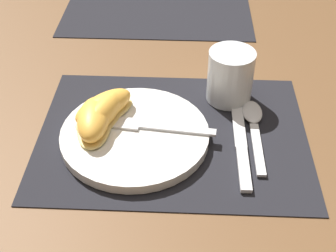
{
  "coord_description": "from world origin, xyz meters",
  "views": [
    {
      "loc": [
        0.02,
        -0.57,
        0.51
      ],
      "look_at": [
        -0.01,
        -0.01,
        0.02
      ],
      "focal_mm": 50.0,
      "sensor_mm": 36.0,
      "label": 1
    }
  ],
  "objects_px": {
    "plate": "(135,135)",
    "citrus_wedge_0": "(104,108)",
    "citrus_wedge_2": "(93,121)",
    "knife": "(241,141)",
    "citrus_wedge_1": "(103,116)",
    "spoon": "(254,121)",
    "juice_glass": "(230,78)",
    "fork": "(145,126)"
  },
  "relations": [
    {
      "from": "plate",
      "to": "citrus_wedge_0",
      "type": "xyz_separation_m",
      "value": [
        -0.05,
        0.04,
        0.02
      ]
    },
    {
      "from": "plate",
      "to": "citrus_wedge_2",
      "type": "relative_size",
      "value": 2.17
    },
    {
      "from": "knife",
      "to": "citrus_wedge_1",
      "type": "relative_size",
      "value": 1.72
    },
    {
      "from": "citrus_wedge_0",
      "to": "plate",
      "type": "bearing_deg",
      "value": -34.76
    },
    {
      "from": "knife",
      "to": "spoon",
      "type": "bearing_deg",
      "value": 62.35
    },
    {
      "from": "juice_glass",
      "to": "citrus_wedge_1",
      "type": "xyz_separation_m",
      "value": [
        -0.21,
        -0.1,
        -0.01
      ]
    },
    {
      "from": "knife",
      "to": "fork",
      "type": "xyz_separation_m",
      "value": [
        -0.15,
        0.01,
        0.02
      ]
    },
    {
      "from": "juice_glass",
      "to": "spoon",
      "type": "height_order",
      "value": "juice_glass"
    },
    {
      "from": "citrus_wedge_0",
      "to": "knife",
      "type": "bearing_deg",
      "value": -9.35
    },
    {
      "from": "juice_glass",
      "to": "plate",
      "type": "bearing_deg",
      "value": -142.63
    },
    {
      "from": "juice_glass",
      "to": "citrus_wedge_2",
      "type": "bearing_deg",
      "value": -152.15
    },
    {
      "from": "knife",
      "to": "citrus_wedge_2",
      "type": "relative_size",
      "value": 2.1
    },
    {
      "from": "plate",
      "to": "spoon",
      "type": "xyz_separation_m",
      "value": [
        0.19,
        0.05,
        -0.0
      ]
    },
    {
      "from": "knife",
      "to": "citrus_wedge_0",
      "type": "height_order",
      "value": "citrus_wedge_0"
    },
    {
      "from": "knife",
      "to": "fork",
      "type": "height_order",
      "value": "fork"
    },
    {
      "from": "plate",
      "to": "fork",
      "type": "relative_size",
      "value": 1.19
    },
    {
      "from": "citrus_wedge_1",
      "to": "plate",
      "type": "bearing_deg",
      "value": -15.68
    },
    {
      "from": "citrus_wedge_0",
      "to": "citrus_wedge_1",
      "type": "xyz_separation_m",
      "value": [
        0.0,
        -0.02,
        0.0
      ]
    },
    {
      "from": "plate",
      "to": "citrus_wedge_2",
      "type": "height_order",
      "value": "citrus_wedge_2"
    },
    {
      "from": "plate",
      "to": "knife",
      "type": "height_order",
      "value": "plate"
    },
    {
      "from": "plate",
      "to": "juice_glass",
      "type": "distance_m",
      "value": 0.2
    },
    {
      "from": "spoon",
      "to": "fork",
      "type": "xyz_separation_m",
      "value": [
        -0.18,
        -0.04,
        0.01
      ]
    },
    {
      "from": "plate",
      "to": "citrus_wedge_2",
      "type": "xyz_separation_m",
      "value": [
        -0.06,
        0.0,
        0.03
      ]
    },
    {
      "from": "fork",
      "to": "citrus_wedge_1",
      "type": "distance_m",
      "value": 0.07
    },
    {
      "from": "spoon",
      "to": "fork",
      "type": "height_order",
      "value": "fork"
    },
    {
      "from": "spoon",
      "to": "knife",
      "type": "bearing_deg",
      "value": -117.65
    },
    {
      "from": "spoon",
      "to": "citrus_wedge_0",
      "type": "height_order",
      "value": "citrus_wedge_0"
    },
    {
      "from": "plate",
      "to": "citrus_wedge_2",
      "type": "bearing_deg",
      "value": 177.78
    },
    {
      "from": "knife",
      "to": "citrus_wedge_0",
      "type": "distance_m",
      "value": 0.23
    },
    {
      "from": "spoon",
      "to": "citrus_wedge_0",
      "type": "distance_m",
      "value": 0.25
    },
    {
      "from": "juice_glass",
      "to": "knife",
      "type": "bearing_deg",
      "value": -83.58
    },
    {
      "from": "citrus_wedge_0",
      "to": "spoon",
      "type": "bearing_deg",
      "value": 2.59
    },
    {
      "from": "juice_glass",
      "to": "citrus_wedge_2",
      "type": "height_order",
      "value": "juice_glass"
    },
    {
      "from": "juice_glass",
      "to": "fork",
      "type": "bearing_deg",
      "value": -142.87
    },
    {
      "from": "plate",
      "to": "knife",
      "type": "distance_m",
      "value": 0.17
    },
    {
      "from": "citrus_wedge_2",
      "to": "citrus_wedge_1",
      "type": "bearing_deg",
      "value": 43.54
    },
    {
      "from": "fork",
      "to": "spoon",
      "type": "bearing_deg",
      "value": 11.37
    },
    {
      "from": "plate",
      "to": "citrus_wedge_1",
      "type": "height_order",
      "value": "citrus_wedge_1"
    },
    {
      "from": "plate",
      "to": "juice_glass",
      "type": "relative_size",
      "value": 2.55
    },
    {
      "from": "juice_glass",
      "to": "fork",
      "type": "height_order",
      "value": "juice_glass"
    },
    {
      "from": "plate",
      "to": "citrus_wedge_1",
      "type": "bearing_deg",
      "value": 164.32
    },
    {
      "from": "plate",
      "to": "juice_glass",
      "type": "xyz_separation_m",
      "value": [
        0.16,
        0.12,
        0.03
      ]
    }
  ]
}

